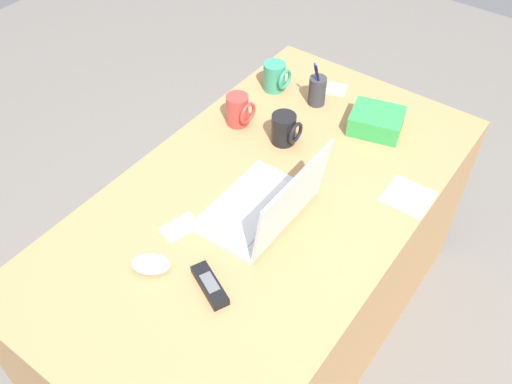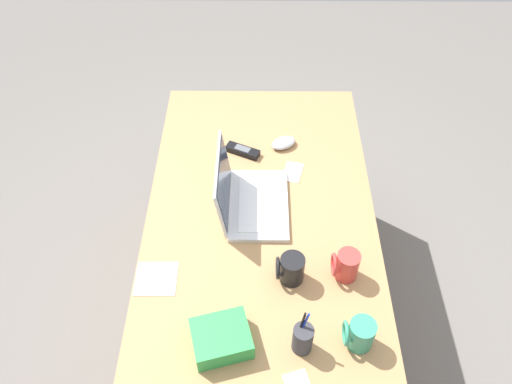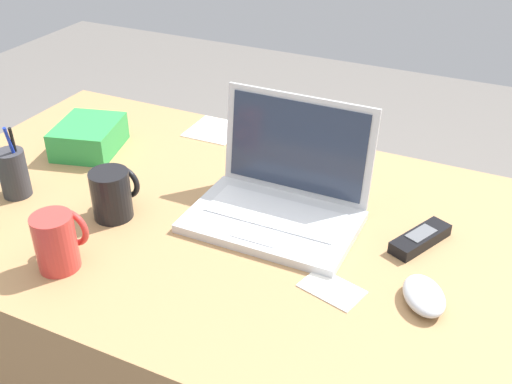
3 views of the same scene
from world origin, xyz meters
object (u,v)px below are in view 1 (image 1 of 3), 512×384
object	(u,v)px
coffee_mug_white	(238,110)
pen_holder	(317,91)
snack_bag	(376,121)
laptop	(266,206)
coffee_mug_spare	(285,129)
cordless_phone	(210,285)
computer_mouse	(151,264)
coffee_mug_tall	(275,77)

from	to	relation	value
coffee_mug_white	pen_holder	xyz separation A→B (m)	(-0.25, 0.15, -0.00)
coffee_mug_white	snack_bag	xyz separation A→B (m)	(-0.25, 0.39, -0.02)
laptop	coffee_mug_white	xyz separation A→B (m)	(-0.30, -0.33, 0.01)
coffee_mug_spare	cordless_phone	xyz separation A→B (m)	(0.59, 0.17, -0.04)
coffee_mug_white	cordless_phone	bearing A→B (deg)	31.15
computer_mouse	coffee_mug_white	world-z (taller)	coffee_mug_white
coffee_mug_tall	snack_bag	bearing A→B (deg)	91.18
coffee_mug_spare	snack_bag	bearing A→B (deg)	137.64
laptop	cordless_phone	bearing A→B (deg)	5.03
cordless_phone	snack_bag	world-z (taller)	snack_bag
cordless_phone	snack_bag	distance (m)	0.83
computer_mouse	coffee_mug_tall	distance (m)	0.88
coffee_mug_spare	snack_bag	size ratio (longest dim) A/B	0.61
coffee_mug_tall	pen_holder	distance (m)	0.17
pen_holder	computer_mouse	bearing A→B (deg)	1.97
coffee_mug_tall	coffee_mug_spare	xyz separation A→B (m)	(0.22, 0.19, -0.00)
coffee_mug_spare	pen_holder	bearing A→B (deg)	-173.98
laptop	computer_mouse	size ratio (longest dim) A/B	3.19
pen_holder	snack_bag	bearing A→B (deg)	88.23
coffee_mug_spare	pen_holder	xyz separation A→B (m)	(-0.24, -0.03, 0.00)
coffee_mug_spare	coffee_mug_white	bearing A→B (deg)	-85.86
coffee_mug_white	cordless_phone	size ratio (longest dim) A/B	0.75
coffee_mug_white	pen_holder	bearing A→B (deg)	148.85
laptop	snack_bag	distance (m)	0.55
laptop	coffee_mug_white	bearing A→B (deg)	-132.26
laptop	snack_bag	xyz separation A→B (m)	(-0.54, 0.07, -0.01)
coffee_mug_white	coffee_mug_tall	world-z (taller)	coffee_mug_white
pen_holder	snack_bag	world-z (taller)	pen_holder
computer_mouse	cordless_phone	size ratio (longest dim) A/B	0.72
coffee_mug_tall	laptop	bearing A→B (deg)	32.51
laptop	computer_mouse	distance (m)	0.36
laptop	coffee_mug_tall	size ratio (longest dim) A/B	3.19
laptop	coffee_mug_white	world-z (taller)	laptop
coffee_mug_spare	cordless_phone	distance (m)	0.62
laptop	computer_mouse	bearing A→B (deg)	-23.48
computer_mouse	coffee_mug_white	bearing A→B (deg)	167.79
cordless_phone	pen_holder	xyz separation A→B (m)	(-0.83, -0.20, 0.04)
pen_holder	snack_bag	size ratio (longest dim) A/B	1.01
coffee_mug_white	laptop	bearing A→B (deg)	47.74
coffee_mug_white	cordless_phone	world-z (taller)	coffee_mug_white
coffee_mug_tall	snack_bag	world-z (taller)	coffee_mug_tall
coffee_mug_white	coffee_mug_spare	distance (m)	0.18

